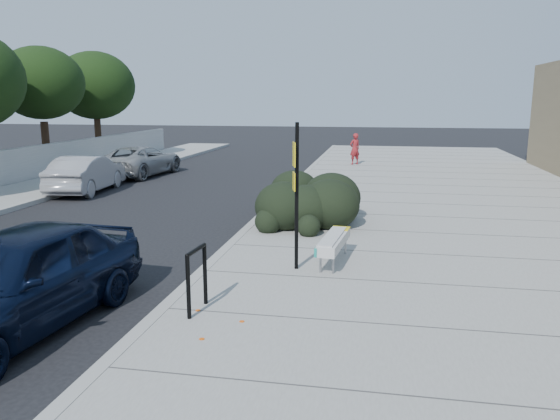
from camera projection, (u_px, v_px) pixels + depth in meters
The scene contains 14 objects.
ground at pixel (202, 278), 10.76m from camera, with size 120.00×120.00×0.00m, color black.
sidewalk_near at pixel (463, 228), 14.56m from camera, with size 11.20×50.00×0.15m, color gray.
curb_near at pixel (258, 220), 15.56m from camera, with size 0.22×50.00×0.17m, color #9E9E99.
curb_far at pixel (8, 209), 16.99m from camera, with size 0.22×50.00×0.17m, color #9E9E99.
tree_far_e at pixel (41, 83), 25.65m from camera, with size 4.00×4.00×5.90m.
tree_far_f at pixel (95, 86), 30.46m from camera, with size 4.40×4.40×6.07m.
bench at pixel (334, 242), 11.16m from camera, with size 0.58×1.89×0.57m.
bike_rack at pixel (197, 273), 8.57m from camera, with size 0.12×0.71×1.04m.
sign_post at pixel (296, 188), 10.53m from camera, with size 0.15×0.33×2.88m.
hedge at pixel (311, 194), 15.15m from camera, with size 1.94×3.87×1.45m, color black.
sedan_navy at pixel (15, 280), 8.18m from camera, with size 1.90×4.72×1.61m, color black.
wagon_silver at pixel (87, 174), 20.52m from camera, with size 1.47×4.23×1.39m, color #A0A0A4.
suv_silver at pixel (141, 161), 25.09m from camera, with size 2.25×4.89×1.36m, color gray.
pedestrian at pixel (355, 149), 27.99m from camera, with size 0.58×0.38×1.59m, color maroon.
Camera 1 is at (3.39, -9.82, 3.46)m, focal length 35.00 mm.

